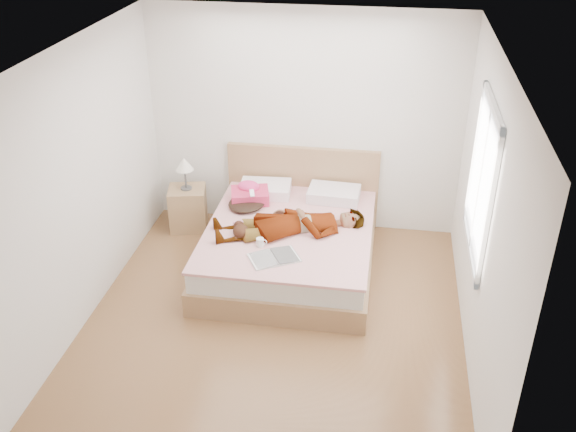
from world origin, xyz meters
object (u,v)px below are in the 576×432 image
object	(u,v)px
magazine	(274,258)
woman	(291,220)
towel	(250,194)
coffee_mug	(260,242)
nightstand	(188,205)
plush_toy	(240,230)
bed	(291,242)
phone	(252,193)

from	to	relation	value
magazine	woman	bearing A→B (deg)	82.73
towel	coffee_mug	xyz separation A→B (m)	(0.31, -0.95, -0.05)
coffee_mug	nightstand	size ratio (longest dim) A/B	0.12
towel	magazine	xyz separation A→B (m)	(0.49, -1.16, -0.08)
woman	coffee_mug	world-z (taller)	woman
towel	nightstand	size ratio (longest dim) A/B	0.53
coffee_mug	plush_toy	xyz separation A→B (m)	(-0.24, 0.15, 0.03)
magazine	nightstand	world-z (taller)	nightstand
nightstand	bed	bearing A→B (deg)	-23.71
bed	nightstand	xyz separation A→B (m)	(-1.34, 0.59, 0.03)
phone	towel	world-z (taller)	towel
towel	coffee_mug	size ratio (longest dim) A/B	4.32
magazine	nightstand	distance (m)	1.85
towel	plush_toy	world-z (taller)	towel
woman	nightstand	world-z (taller)	nightstand
towel	nightstand	world-z (taller)	nightstand
towel	phone	bearing A→B (deg)	-69.03
woman	coffee_mug	distance (m)	0.46
woman	coffee_mug	size ratio (longest dim) A/B	14.27
coffee_mug	towel	bearing A→B (deg)	108.21
bed	magazine	size ratio (longest dim) A/B	3.71
bed	towel	world-z (taller)	bed
towel	magazine	distance (m)	1.26
towel	magazine	bearing A→B (deg)	-66.96
woman	magazine	size ratio (longest dim) A/B	2.90
magazine	coffee_mug	distance (m)	0.28
nightstand	phone	bearing A→B (deg)	-20.25
magazine	plush_toy	world-z (taller)	plush_toy
towel	nightstand	distance (m)	0.86
woman	plush_toy	xyz separation A→B (m)	(-0.49, -0.22, -0.04)
plush_toy	bed	bearing A→B (deg)	37.07
plush_toy	coffee_mug	bearing A→B (deg)	-32.67
magazine	towel	bearing A→B (deg)	113.04
woman	nightstand	bearing A→B (deg)	-137.17
towel	plush_toy	size ratio (longest dim) A/B	1.77
woman	bed	world-z (taller)	bed
bed	towel	distance (m)	0.77
magazine	plush_toy	xyz separation A→B (m)	(-0.42, 0.36, 0.06)
plush_toy	woman	bearing A→B (deg)	24.58
plush_toy	magazine	bearing A→B (deg)	-40.69
woman	bed	xyz separation A→B (m)	(-0.02, 0.13, -0.35)
phone	nightstand	world-z (taller)	nightstand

